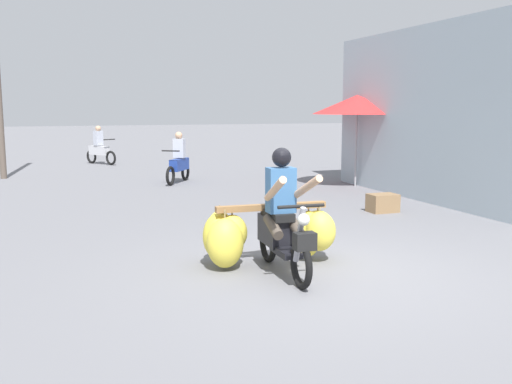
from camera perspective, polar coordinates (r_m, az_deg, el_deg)
The scene contains 7 objects.
ground_plane at distance 7.30m, azimuth 6.88°, elevation -8.10°, with size 120.00×120.00×0.00m, color slate.
motorbike_main_loaded at distance 7.43m, azimuth 1.20°, elevation -3.83°, with size 1.87×1.84×1.58m.
motorbike_distant_ahead_left at distance 21.65m, azimuth -15.32°, elevation 4.19°, with size 0.98×1.39×1.40m.
motorbike_distant_ahead_right at distance 15.90m, azimuth -7.68°, elevation 2.96°, with size 0.98×1.39×1.40m.
shopfront_building at distance 14.93m, azimuth 23.06°, elevation 7.19°, with size 4.90×6.54×3.83m.
market_umbrella_near_shop at distance 15.19m, azimuth 10.04°, elevation 8.57°, with size 2.33×2.33×2.38m.
produce_crate at distance 11.65m, azimuth 12.50°, elevation -1.08°, with size 0.56×0.40×0.36m, color olive.
Camera 1 is at (-3.16, -6.24, 2.07)m, focal length 40.19 mm.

